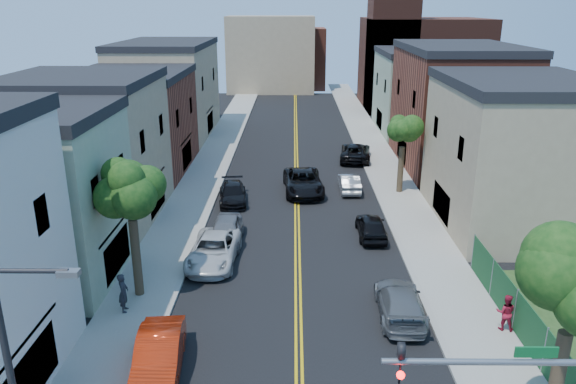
{
  "coord_description": "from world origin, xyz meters",
  "views": [
    {
      "loc": [
        -0.25,
        -10.29,
        13.84
      ],
      "look_at": [
        -0.61,
        24.33,
        2.0
      ],
      "focal_mm": 34.41,
      "sensor_mm": 36.0,
      "label": 1
    }
  ],
  "objects_px": {
    "black_suv_lane": "(303,182)",
    "pedestrian_left": "(123,293)",
    "white_pickup": "(214,250)",
    "black_car_left": "(233,194)",
    "grey_car_right": "(400,302)",
    "red_sedan": "(159,356)",
    "dark_car_right_far": "(355,152)",
    "silver_car_right": "(349,183)",
    "pedestrian_right": "(506,312)",
    "black_car_right": "(371,226)",
    "grey_car_left": "(226,231)"
  },
  "relations": [
    {
      "from": "black_car_right",
      "to": "black_suv_lane",
      "type": "relative_size",
      "value": 0.69
    },
    {
      "from": "black_car_left",
      "to": "silver_car_right",
      "type": "xyz_separation_m",
      "value": [
        8.77,
        2.71,
        0.0
      ]
    },
    {
      "from": "pedestrian_left",
      "to": "red_sedan",
      "type": "bearing_deg",
      "value": -155.97
    },
    {
      "from": "red_sedan",
      "to": "black_car_right",
      "type": "bearing_deg",
      "value": 47.56
    },
    {
      "from": "black_car_right",
      "to": "pedestrian_right",
      "type": "bearing_deg",
      "value": 113.17
    },
    {
      "from": "grey_car_left",
      "to": "pedestrian_right",
      "type": "height_order",
      "value": "pedestrian_right"
    },
    {
      "from": "black_suv_lane",
      "to": "pedestrian_left",
      "type": "bearing_deg",
      "value": -120.1
    },
    {
      "from": "white_pickup",
      "to": "pedestrian_left",
      "type": "height_order",
      "value": "pedestrian_left"
    },
    {
      "from": "white_pickup",
      "to": "pedestrian_left",
      "type": "relative_size",
      "value": 2.91
    },
    {
      "from": "dark_car_right_far",
      "to": "pedestrian_right",
      "type": "height_order",
      "value": "pedestrian_right"
    },
    {
      "from": "red_sedan",
      "to": "pedestrian_right",
      "type": "distance_m",
      "value": 14.91
    },
    {
      "from": "silver_car_right",
      "to": "black_car_left",
      "type": "bearing_deg",
      "value": 15.98
    },
    {
      "from": "red_sedan",
      "to": "black_car_right",
      "type": "height_order",
      "value": "red_sedan"
    },
    {
      "from": "pedestrian_left",
      "to": "black_car_right",
      "type": "bearing_deg",
      "value": -61.39
    },
    {
      "from": "black_car_left",
      "to": "black_suv_lane",
      "type": "height_order",
      "value": "black_suv_lane"
    },
    {
      "from": "dark_car_right_far",
      "to": "black_suv_lane",
      "type": "bearing_deg",
      "value": 68.83
    },
    {
      "from": "grey_car_right",
      "to": "silver_car_right",
      "type": "height_order",
      "value": "grey_car_right"
    },
    {
      "from": "red_sedan",
      "to": "pedestrian_right",
      "type": "xyz_separation_m",
      "value": [
        14.6,
        3.04,
        0.19
      ]
    },
    {
      "from": "black_suv_lane",
      "to": "silver_car_right",
      "type": "bearing_deg",
      "value": 1.88
    },
    {
      "from": "red_sedan",
      "to": "black_car_right",
      "type": "xyz_separation_m",
      "value": [
        10.12,
        13.58,
        -0.08
      ]
    },
    {
      "from": "red_sedan",
      "to": "black_car_right",
      "type": "relative_size",
      "value": 1.15
    },
    {
      "from": "white_pickup",
      "to": "pedestrian_left",
      "type": "distance_m",
      "value": 6.44
    },
    {
      "from": "grey_car_right",
      "to": "red_sedan",
      "type": "bearing_deg",
      "value": 25.25
    },
    {
      "from": "black_car_right",
      "to": "pedestrian_right",
      "type": "xyz_separation_m",
      "value": [
        4.48,
        -10.54,
        0.27
      ]
    },
    {
      "from": "grey_car_left",
      "to": "black_car_left",
      "type": "bearing_deg",
      "value": 92.58
    },
    {
      "from": "grey_car_left",
      "to": "black_suv_lane",
      "type": "height_order",
      "value": "black_suv_lane"
    },
    {
      "from": "dark_car_right_far",
      "to": "silver_car_right",
      "type": "bearing_deg",
      "value": 87.95
    },
    {
      "from": "grey_car_left",
      "to": "pedestrian_left",
      "type": "distance_m",
      "value": 8.94
    },
    {
      "from": "white_pickup",
      "to": "black_car_left",
      "type": "distance_m",
      "value": 9.96
    },
    {
      "from": "silver_car_right",
      "to": "pedestrian_right",
      "type": "relative_size",
      "value": 2.46
    },
    {
      "from": "black_car_right",
      "to": "grey_car_right",
      "type": "bearing_deg",
      "value": 90.68
    },
    {
      "from": "black_car_left",
      "to": "black_car_right",
      "type": "xyz_separation_m",
      "value": [
        9.32,
        -6.23,
        0.04
      ]
    },
    {
      "from": "black_suv_lane",
      "to": "black_car_right",
      "type": "bearing_deg",
      "value": -68.38
    },
    {
      "from": "red_sedan",
      "to": "pedestrian_left",
      "type": "xyz_separation_m",
      "value": [
        -2.66,
        4.41,
        0.3
      ]
    },
    {
      "from": "white_pickup",
      "to": "dark_car_right_far",
      "type": "bearing_deg",
      "value": 67.2
    },
    {
      "from": "pedestrian_left",
      "to": "black_suv_lane",
      "type": "bearing_deg",
      "value": -33.07
    },
    {
      "from": "dark_car_right_far",
      "to": "pedestrian_right",
      "type": "xyz_separation_m",
      "value": [
        3.6,
        -28.42,
        0.2
      ]
    },
    {
      "from": "silver_car_right",
      "to": "pedestrian_right",
      "type": "xyz_separation_m",
      "value": [
        5.03,
        -19.47,
        0.31
      ]
    },
    {
      "from": "white_pickup",
      "to": "pedestrian_right",
      "type": "bearing_deg",
      "value": -23.74
    },
    {
      "from": "black_suv_lane",
      "to": "pedestrian_right",
      "type": "relative_size",
      "value": 3.64
    },
    {
      "from": "white_pickup",
      "to": "grey_car_right",
      "type": "distance_m",
      "value": 10.92
    },
    {
      "from": "black_car_left",
      "to": "pedestrian_right",
      "type": "height_order",
      "value": "pedestrian_right"
    },
    {
      "from": "white_pickup",
      "to": "pedestrian_right",
      "type": "relative_size",
      "value": 3.28
    },
    {
      "from": "white_pickup",
      "to": "black_car_right",
      "type": "bearing_deg",
      "value": 24.26
    },
    {
      "from": "grey_car_right",
      "to": "black_car_right",
      "type": "distance_m",
      "value": 9.25
    },
    {
      "from": "grey_car_right",
      "to": "black_suv_lane",
      "type": "distance_m",
      "value": 18.3
    },
    {
      "from": "white_pickup",
      "to": "black_car_left",
      "type": "height_order",
      "value": "white_pickup"
    },
    {
      "from": "silver_car_right",
      "to": "dark_car_right_far",
      "type": "height_order",
      "value": "dark_car_right_far"
    },
    {
      "from": "black_suv_lane",
      "to": "pedestrian_left",
      "type": "height_order",
      "value": "pedestrian_left"
    },
    {
      "from": "pedestrian_left",
      "to": "grey_car_right",
      "type": "bearing_deg",
      "value": -97.41
    }
  ]
}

